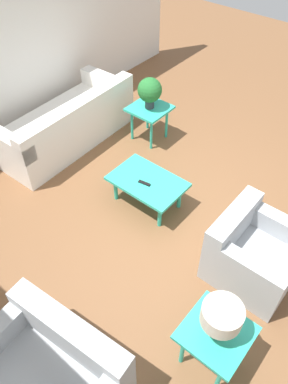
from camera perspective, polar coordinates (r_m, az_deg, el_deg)
The scene contains 11 objects.
ground_plane at distance 4.83m, azimuth 4.06°, elevation -3.68°, with size 14.00×14.00×0.00m, color brown.
wall_right at distance 5.95m, azimuth -21.10°, elevation 19.89°, with size 0.12×7.20×2.70m.
sofa at distance 5.91m, azimuth -11.73°, elevation 9.97°, with size 1.03×2.23×0.82m.
armchair at distance 4.24m, azimuth 16.10°, elevation -8.98°, with size 0.87×0.87×0.78m.
loveseat at distance 3.60m, azimuth -13.85°, elevation -25.48°, with size 1.28×0.97×0.78m.
coffee_table at distance 4.73m, azimuth 0.50°, elevation 1.33°, with size 0.94×0.62×0.40m.
side_table_plant at distance 5.77m, azimuth 0.84°, elevation 12.08°, with size 0.56×0.56×0.56m.
side_table_lamp at distance 3.50m, azimuth 10.83°, elevation -20.77°, with size 0.56×0.56×0.56m.
potted_plant at distance 5.58m, azimuth 0.88°, elevation 15.18°, with size 0.36×0.36×0.47m.
table_lamp at distance 3.18m, azimuth 11.74°, elevation -18.10°, with size 0.34×0.34×0.39m.
remote_control at distance 4.65m, azimuth 0.06°, elevation 1.36°, with size 0.16×0.07×0.02m.
Camera 1 is at (-1.76, 2.66, 3.63)m, focal length 35.00 mm.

